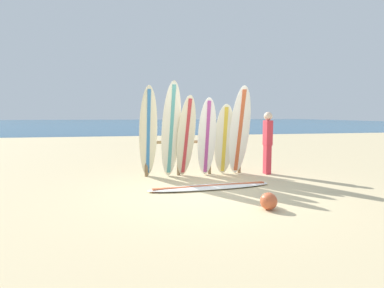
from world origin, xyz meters
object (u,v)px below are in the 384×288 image
surfboard_leaning_center_left (186,137)px  surfboard_leaning_center (207,137)px  surfboard_leaning_far_left (148,133)px  surfboard_rack (194,151)px  beach_ball (269,201)px  surfboard_lying_on_sand (211,187)px  surfboard_leaning_center_right (224,140)px  small_boat_offshore (227,128)px  beachgoer_standing (268,140)px  surfboard_leaning_left (171,130)px  surfboard_leaning_right (240,132)px

surfboard_leaning_center_left → surfboard_leaning_center: bearing=1.6°
surfboard_leaning_far_left → surfboard_leaning_center: 1.56m
surfboard_rack → beach_ball: bearing=-79.6°
surfboard_rack → surfboard_lying_on_sand: size_ratio=0.94×
surfboard_leaning_center_right → surfboard_lying_on_sand: bearing=-118.4°
surfboard_leaning_far_left → beach_ball: surfboard_leaning_far_left is taller
surfboard_lying_on_sand → beach_ball: size_ratio=9.60×
surfboard_leaning_center_left → small_boat_offshore: 25.67m
surfboard_leaning_center_right → beachgoer_standing: (1.24, -0.04, -0.02)m
surfboard_leaning_center_right → beachgoer_standing: surfboard_leaning_center_right is taller
beachgoer_standing → surfboard_leaning_center_left: bearing=-180.0°
surfboard_leaning_far_left → small_boat_offshore: size_ratio=1.10×
surfboard_leaning_center → surfboard_leaning_left: bearing=-177.6°
surfboard_rack → surfboard_leaning_center: size_ratio=1.29×
surfboard_rack → surfboard_leaning_center_left: (-0.28, -0.31, 0.42)m
surfboard_leaning_center_right → surfboard_lying_on_sand: size_ratio=0.67×
surfboard_leaning_center → small_boat_offshore: surfboard_leaning_center is taller
beachgoer_standing → surfboard_leaning_left: bearing=-179.4°
surfboard_leaning_center → beachgoer_standing: 1.73m
surfboard_leaning_center → surfboard_leaning_center_right: (0.49, 0.02, -0.08)m
surfboard_leaning_center_left → surfboard_leaning_center_right: bearing=2.1°
surfboard_leaning_far_left → surfboard_lying_on_sand: bearing=-47.2°
surfboard_leaning_center_left → surfboard_leaning_center: 0.57m
surfboard_rack → surfboard_leaning_center_left: surfboard_leaning_center_left is taller
surfboard_leaning_center_left → surfboard_leaning_center: (0.57, 0.02, -0.03)m
surfboard_lying_on_sand → beachgoer_standing: beachgoer_standing is taller
surfboard_leaning_center_right → beach_ball: (-0.16, -3.10, -0.82)m
surfboard_leaning_center → surfboard_rack: bearing=134.5°
surfboard_leaning_far_left → surfboard_leaning_center_left: 0.99m
surfboard_rack → beach_ball: 3.46m
surfboard_leaning_left → surfboard_lying_on_sand: (0.71, -1.32, -1.22)m
surfboard_leaning_center_left → surfboard_leaning_right: bearing=-3.8°
beach_ball → surfboard_lying_on_sand: bearing=109.0°
surfboard_lying_on_sand → surfboard_leaning_center: bearing=79.2°
surfboard_lying_on_sand → beachgoer_standing: bearing=34.2°
small_boat_offshore → surfboard_leaning_center_right: bearing=-108.1°
surfboard_leaning_far_left → surfboard_leaning_center_right: 2.05m
surfboard_leaning_center_left → surfboard_leaning_right: surfboard_leaning_right is taller
surfboard_leaning_center → beach_ball: size_ratio=6.99×
small_boat_offshore → surfboard_leaning_far_left: bearing=-112.4°
surfboard_lying_on_sand → beachgoer_standing: (1.99, 1.35, 0.92)m
surfboard_leaning_left → surfboard_leaning_right: bearing=-2.2°
beachgoer_standing → beach_ball: size_ratio=5.74×
surfboard_leaning_center → surfboard_leaning_right: size_ratio=0.88×
surfboard_leaning_center → beach_ball: 3.23m
beach_ball → surfboard_leaning_far_left: bearing=121.2°
beachgoer_standing → surfboard_leaning_far_left: bearing=179.2°
beachgoer_standing → surfboard_lying_on_sand: bearing=-145.8°
beachgoer_standing → small_boat_offshore: size_ratio=0.80×
small_boat_offshore → surfboard_rack: bearing=-110.0°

